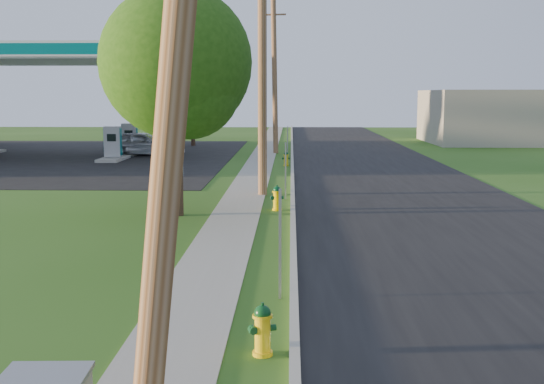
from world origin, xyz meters
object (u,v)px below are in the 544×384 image
Objects in this scene: tree_verge at (179,68)px; hydrant_near at (263,330)px; car_silver at (141,143)px; tree_lot at (193,81)px; hydrant_far at (286,159)px; utility_pole_mid at (262,58)px; price_pylon at (178,53)px; fuel_pump_se at (130,143)px; hydrant_mid at (277,198)px; fuel_pump_ne at (113,148)px; utility_pole_far at (275,76)px.

hydrant_near is (2.93, -11.11, -4.04)m from tree_verge.
tree_verge is 21.47m from car_silver.
tree_lot is 9.20× the size of hydrant_far.
utility_pole_mid is 6.76m from price_pylon.
fuel_pump_se is 3.93× the size of hydrant_mid.
tree_lot reaches higher than car_silver.
tree_verge is at bearing 104.77° from hydrant_near.
fuel_pump_se is at bearing 44.86° from car_silver.
hydrant_mid is (2.88, 1.05, -4.01)m from tree_verge.
fuel_pump_se reaches higher than hydrant_near.
utility_pole_mid is 19.65m from fuel_pump_se.
tree_lot is at bearing 74.86° from fuel_pump_ne.
tree_verge is (-2.28, -4.39, -0.54)m from utility_pole_mid.
hydrant_near is 12.16m from hydrant_mid.
tree_verge is at bearing -72.80° from fuel_pump_se.
tree_verge is 8.93× the size of hydrant_near.
utility_pole_far reaches higher than car_silver.
utility_pole_mid is at bearing -54.66° from price_pylon.
hydrant_near is at bearing -80.58° from tree_lot.
utility_pole_far is at bearing -45.70° from tree_lot.
hydrant_mid is at bearing 90.23° from hydrant_near.
tree_verge reaches higher than hydrant_mid.
fuel_pump_se is 0.45× the size of tree_lot.
car_silver reaches higher than hydrant_mid.
utility_pole_far is at bearing -74.11° from car_silver.
hydrant_near is at bearing -162.97° from car_silver.
price_pylon is at bearing 99.31° from tree_verge.
car_silver is (-5.68, 20.38, -3.67)m from tree_verge.
utility_pole_mid reaches higher than fuel_pump_se.
fuel_pump_ne is at bearing 164.43° from hydrant_far.
price_pylon reaches higher than hydrant_far.
price_pylon is (5.00, -11.50, 4.71)m from fuel_pump_se.
tree_lot is (-3.63, 28.44, 0.20)m from tree_verge.
fuel_pump_se is at bearing 113.50° from price_pylon.
tree_lot is at bearing 134.30° from utility_pole_far.
utility_pole_mid is at bearing 92.40° from hydrant_near.
fuel_pump_se is 22.45m from hydrant_mid.
tree_verge is at bearing -95.81° from utility_pole_far.
price_pylon is at bearing 125.34° from utility_pole_mid.
utility_pole_far is 9.15m from car_silver.
hydrant_mid is at bearing -154.38° from car_silver.
car_silver is (-7.96, -2.01, -4.06)m from utility_pole_far.
hydrant_near is at bearing -73.62° from fuel_pump_se.
utility_pole_mid is at bearing 62.54° from tree_verge.
hydrant_mid is (4.50, -8.84, -5.03)m from price_pylon.
tree_verge is (6.62, -21.39, 3.69)m from fuel_pump_se.
fuel_pump_ne is (-8.90, 13.00, -4.23)m from utility_pole_mid.
utility_pole_mid reaches higher than hydrant_far.
fuel_pump_se is 8.59m from tree_lot.
utility_pole_mid is 2.23× the size of car_silver.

